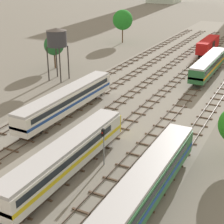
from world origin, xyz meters
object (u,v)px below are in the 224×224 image
Objects in this scene: signal_post_nearest at (103,141)px; water_tower at (57,38)px; passenger_coach_left_mid at (67,99)px; freight_boxcar_centre_far at (208,45)px; diesel_railcar_centre_near at (66,155)px; diesel_railcar_centre_right_midfar at (208,64)px; diesel_railcar_right_nearest at (148,180)px.

water_tower is at bearing 133.72° from signal_post_nearest.
passenger_coach_left_mid is 51.13m from freight_boxcar_centre_far.
diesel_railcar_centre_near is 36.12m from water_tower.
signal_post_nearest is (-2.37, -40.55, 0.41)m from diesel_railcar_centre_right_midfar.
diesel_railcar_centre_right_midfar is 2.00× the size of water_tower.
passenger_coach_left_mid is at bearing 142.59° from diesel_railcar_right_nearest.
signal_post_nearest is at bearing 149.32° from diesel_railcar_right_nearest.
diesel_railcar_centre_near is 2.00× the size of water_tower.
water_tower reaches higher than diesel_railcar_centre_right_midfar.
diesel_railcar_right_nearest is 0.93× the size of passenger_coach_left_mid.
signal_post_nearest reaches higher than freight_boxcar_centre_far.
freight_boxcar_centre_far is at bearing 59.25° from water_tower.
water_tower reaches higher than freight_boxcar_centre_far.
signal_post_nearest reaches higher than passenger_coach_left_mid.
signal_post_nearest is (11.83, -10.26, 0.39)m from passenger_coach_left_mid.
freight_boxcar_centre_far is (-9.46, 64.72, -0.15)m from diesel_railcar_right_nearest.
signal_post_nearest is at bearing -93.34° from diesel_railcar_centre_right_midfar.
diesel_railcar_right_nearest is at bearing -83.97° from diesel_railcar_centre_right_midfar.
diesel_railcar_centre_right_midfar is at bearing 96.03° from diesel_railcar_right_nearest.
diesel_railcar_right_nearest is 1.46× the size of freight_boxcar_centre_far.
freight_boxcar_centre_far is 1.37× the size of water_tower.
diesel_railcar_centre_right_midfar is 20.51m from freight_boxcar_centre_far.
freight_boxcar_centre_far is 60.56m from signal_post_nearest.
passenger_coach_left_mid and diesel_railcar_centre_right_midfar have the same top height.
freight_boxcar_centre_far is (0.01, 64.40, -0.15)m from diesel_railcar_centre_near.
diesel_railcar_centre_right_midfar is 1.46× the size of freight_boxcar_centre_far.
diesel_railcar_right_nearest is 9.47m from diesel_railcar_centre_near.
signal_post_nearest is at bearing 58.68° from diesel_railcar_centre_near.
diesel_railcar_centre_near is at bearing -56.23° from passenger_coach_left_mid.
diesel_railcar_centre_right_midfar reaches higher than freight_boxcar_centre_far.
water_tower reaches higher than diesel_railcar_right_nearest.
freight_boxcar_centre_far is at bearing 92.23° from signal_post_nearest.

